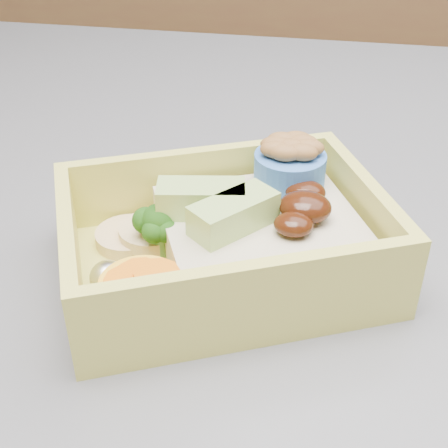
# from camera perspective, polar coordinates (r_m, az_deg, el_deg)

# --- Properties ---
(bento_box) EXTENTS (0.23, 0.21, 0.07)m
(bento_box) POSITION_cam_1_polar(r_m,az_deg,el_deg) (0.39, 0.83, -1.20)
(bento_box) COLOR #D2CC56
(bento_box) RESTS_ON island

